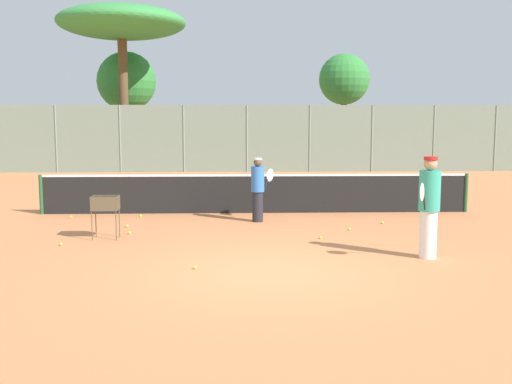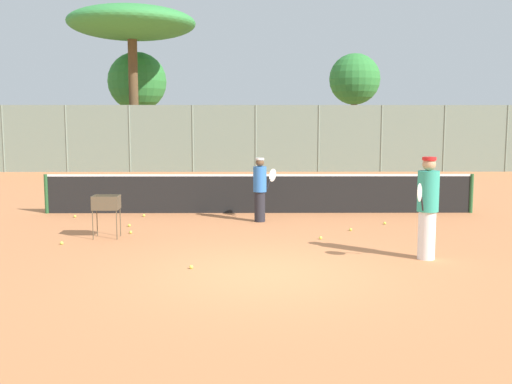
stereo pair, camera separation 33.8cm
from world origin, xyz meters
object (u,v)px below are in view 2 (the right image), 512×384
tennis_net (259,193)px  player_white_outfit (428,207)px  player_red_cap (260,189)px  ball_cart (106,206)px

tennis_net → player_white_outfit: player_white_outfit is taller
tennis_net → player_red_cap: bearing=-90.1°
player_red_cap → ball_cart: bearing=161.2°
ball_cart → tennis_net: bearing=45.2°
tennis_net → player_white_outfit: size_ratio=6.22×
tennis_net → ball_cart: size_ratio=12.63×
player_white_outfit → ball_cart: 6.69m
player_white_outfit → tennis_net: bearing=-119.7°
tennis_net → player_red_cap: 1.39m
player_red_cap → player_white_outfit: bearing=-103.4°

